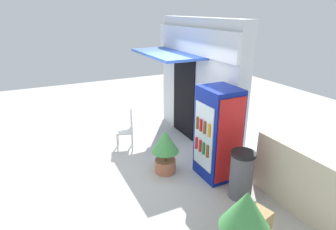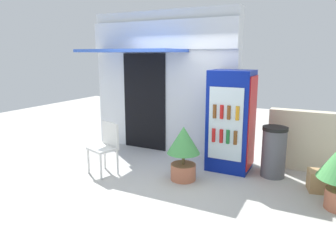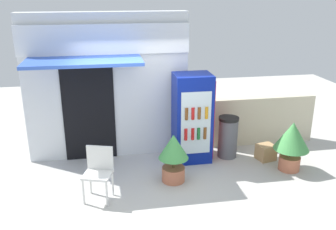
% 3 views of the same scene
% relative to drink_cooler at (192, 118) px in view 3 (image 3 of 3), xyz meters
% --- Properties ---
extents(ground, '(16.00, 16.00, 0.00)m').
position_rel_drink_cooler_xyz_m(ground, '(-1.05, -1.02, -0.92)').
color(ground, beige).
extents(storefront_building, '(3.33, 1.34, 3.01)m').
position_rel_drink_cooler_xyz_m(storefront_building, '(-1.70, 0.54, 0.65)').
color(storefront_building, silver).
rests_on(storefront_building, ground).
extents(drink_cooler, '(0.77, 0.70, 1.83)m').
position_rel_drink_cooler_xyz_m(drink_cooler, '(0.00, 0.00, 0.00)').
color(drink_cooler, navy).
rests_on(drink_cooler, ground).
extents(plastic_chair, '(0.56, 0.52, 0.92)m').
position_rel_drink_cooler_xyz_m(plastic_chair, '(-1.91, -1.21, -0.37)').
color(plastic_chair, silver).
rests_on(plastic_chair, ground).
extents(potted_plant_near_shop, '(0.56, 0.56, 0.93)m').
position_rel_drink_cooler_xyz_m(potted_plant_near_shop, '(-0.56, -0.86, -0.36)').
color(potted_plant_near_shop, '#BC6B4C').
rests_on(potted_plant_near_shop, ground).
extents(potted_plant_curbside, '(0.69, 0.69, 1.00)m').
position_rel_drink_cooler_xyz_m(potted_plant_curbside, '(1.80, -0.82, -0.28)').
color(potted_plant_curbside, '#BC6B4C').
rests_on(potted_plant_curbside, ground).
extents(trash_bin, '(0.43, 0.43, 0.89)m').
position_rel_drink_cooler_xyz_m(trash_bin, '(0.78, -0.01, -0.47)').
color(trash_bin, '#595960').
rests_on(trash_bin, ground).
extents(stone_boundary_wall, '(2.42, 0.24, 1.11)m').
position_rel_drink_cooler_xyz_m(stone_boundary_wall, '(1.80, 0.58, -0.36)').
color(stone_boundary_wall, beige).
rests_on(stone_boundary_wall, ground).
extents(cardboard_box, '(0.41, 0.39, 0.32)m').
position_rel_drink_cooler_xyz_m(cardboard_box, '(1.53, -0.30, -0.75)').
color(cardboard_box, tan).
rests_on(cardboard_box, ground).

